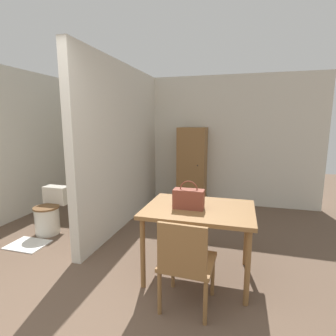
{
  "coord_description": "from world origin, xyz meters",
  "views": [
    {
      "loc": [
        1.3,
        -1.13,
        1.64
      ],
      "look_at": [
        0.4,
        2.12,
        1.04
      ],
      "focal_mm": 28.0,
      "sensor_mm": 36.0,
      "label": 1
    }
  ],
  "objects_px": {
    "dining_table": "(199,215)",
    "wooden_cabinet": "(192,167)",
    "toilet": "(50,213)",
    "wooden_chair": "(186,261)",
    "handbag": "(189,199)"
  },
  "relations": [
    {
      "from": "dining_table",
      "to": "wooden_cabinet",
      "type": "relative_size",
      "value": 0.73
    },
    {
      "from": "toilet",
      "to": "wooden_cabinet",
      "type": "height_order",
      "value": "wooden_cabinet"
    },
    {
      "from": "wooden_chair",
      "to": "handbag",
      "type": "height_order",
      "value": "handbag"
    },
    {
      "from": "toilet",
      "to": "wooden_chair",
      "type": "bearing_deg",
      "value": -25.34
    },
    {
      "from": "handbag",
      "to": "wooden_cabinet",
      "type": "relative_size",
      "value": 0.2
    },
    {
      "from": "wooden_chair",
      "to": "toilet",
      "type": "distance_m",
      "value": 2.54
    },
    {
      "from": "handbag",
      "to": "wooden_cabinet",
      "type": "height_order",
      "value": "wooden_cabinet"
    },
    {
      "from": "wooden_chair",
      "to": "toilet",
      "type": "xyz_separation_m",
      "value": [
        -2.29,
        1.08,
        -0.17
      ]
    },
    {
      "from": "wooden_chair",
      "to": "wooden_cabinet",
      "type": "relative_size",
      "value": 0.55
    },
    {
      "from": "dining_table",
      "to": "handbag",
      "type": "height_order",
      "value": "handbag"
    },
    {
      "from": "handbag",
      "to": "wooden_cabinet",
      "type": "distance_m",
      "value": 2.45
    },
    {
      "from": "toilet",
      "to": "handbag",
      "type": "relative_size",
      "value": 2.11
    },
    {
      "from": "dining_table",
      "to": "wooden_chair",
      "type": "xyz_separation_m",
      "value": [
        -0.02,
        -0.55,
        -0.22
      ]
    },
    {
      "from": "dining_table",
      "to": "wooden_cabinet",
      "type": "height_order",
      "value": "wooden_cabinet"
    },
    {
      "from": "wooden_chair",
      "to": "toilet",
      "type": "bearing_deg",
      "value": 157.18
    }
  ]
}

